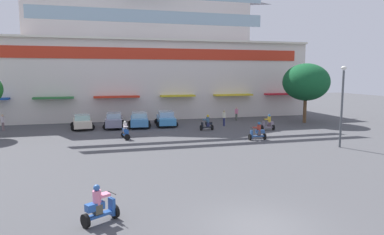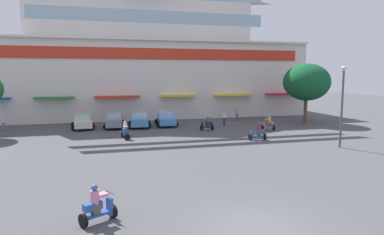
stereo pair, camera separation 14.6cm
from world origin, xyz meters
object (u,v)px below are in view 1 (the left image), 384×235
Objects in this scene: pedestrian_1 at (236,113)px; parked_car_0 at (82,122)px; streetlamp_near at (342,100)px; scooter_rider_0 at (100,207)px; scooter_rider_8 at (268,124)px; scooter_rider_1 at (258,132)px; pedestrian_2 at (224,117)px; plaza_tree_1 at (306,82)px; pedestrian_0 at (3,121)px; scooter_rider_3 at (207,124)px; parked_car_1 at (114,120)px; scooter_rider_4 at (125,131)px; parked_car_3 at (166,119)px; parked_car_2 at (139,120)px.

parked_car_0 is at bearing -174.05° from pedestrian_1.
pedestrian_1 is 16.51m from streetlamp_near.
scooter_rider_0 is 0.95× the size of scooter_rider_8.
scooter_rider_1 is 0.91× the size of pedestrian_2.
plaza_tree_1 reaches higher than scooter_rider_0.
plaza_tree_1 is at bearing 43.45° from scooter_rider_0.
scooter_rider_8 is 26.16m from pedestrian_0.
scooter_rider_3 is at bearing 114.46° from scooter_rider_1.
plaza_tree_1 reaches higher than scooter_rider_3.
pedestrian_2 is at bearing 131.10° from scooter_rider_8.
pedestrian_0 reaches higher than scooter_rider_0.
parked_car_1 is 2.62× the size of pedestrian_2.
pedestrian_1 is (2.94, 11.85, 0.27)m from scooter_rider_1.
scooter_rider_3 is 1.00× the size of scooter_rider_4.
parked_car_3 is at bearing -0.52° from parked_car_0.
pedestrian_2 is 0.27× the size of streetlamp_near.
scooter_rider_3 is at bearing -140.13° from pedestrian_2.
plaza_tree_1 is 4.00× the size of pedestrian_2.
plaza_tree_1 is 8.66m from pedestrian_1.
pedestrian_1 is (25.07, 1.10, -0.03)m from pedestrian_0.
pedestrian_0 is 1.02× the size of pedestrian_1.
pedestrian_1 reaches higher than parked_car_2.
scooter_rider_3 is at bearing -50.45° from parked_car_3.
scooter_rider_8 reaches higher than scooter_rider_3.
streetlamp_near reaches higher than parked_car_0.
pedestrian_0 is at bearing 175.34° from plaza_tree_1.
scooter_rider_0 is at bearing -152.79° from streetlamp_near.
parked_car_3 is 24.40m from scooter_rider_0.
parked_car_0 is 0.90× the size of parked_car_1.
plaza_tree_1 is 4.40× the size of scooter_rider_1.
pedestrian_1 is 0.96× the size of pedestrian_2.
parked_car_0 is at bearing 120.15° from scooter_rider_4.
pedestrian_2 is 13.55m from streetlamp_near.
parked_car_1 is 1.02× the size of parked_car_3.
parked_car_2 is at bearing 156.43° from scooter_rider_8.
pedestrian_1 is at bearing 151.70° from plaza_tree_1.
scooter_rider_4 is 11.74m from pedestrian_2.
plaza_tree_1 is at bearing -4.94° from parked_car_1.
parked_car_1 is 15.22m from scooter_rider_1.
pedestrian_0 is at bearing 110.72° from scooter_rider_0.
scooter_rider_0 is at bearing -122.17° from pedestrian_1.
pedestrian_0 is at bearing 154.09° from scooter_rider_1.
streetlamp_near reaches higher than pedestrian_2.
scooter_rider_8 reaches higher than scooter_rider_4.
parked_car_2 is 2.49× the size of pedestrian_1.
parked_car_2 is (5.73, -0.41, 0.05)m from parked_car_0.
streetlamp_near is at bearing -26.32° from scooter_rider_4.
parked_car_3 is at bearing 162.48° from pedestrian_2.
parked_car_0 is 0.65× the size of streetlamp_near.
scooter_rider_0 is at bearing -132.37° from scooter_rider_8.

